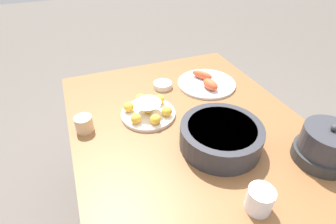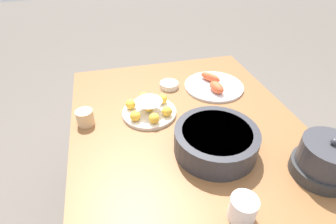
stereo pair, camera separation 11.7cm
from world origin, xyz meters
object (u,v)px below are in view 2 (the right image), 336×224
serving_bowl (216,140)px  cup_far (243,209)px  cup_near (85,117)px  cake_plate (149,109)px  warming_pot (325,160)px  sauce_bowl (170,85)px  dining_table (187,141)px  seafood_platter (214,85)px

serving_bowl → cup_far: bearing=-6.5°
cup_near → cake_plate: bearing=90.4°
warming_pot → cake_plate: bearing=-133.5°
cup_far → serving_bowl: bearing=173.5°
serving_bowl → sauce_bowl: serving_bowl is taller
dining_table → cup_far: 0.49m
dining_table → cup_far: (0.47, 0.02, 0.14)m
dining_table → warming_pot: warming_pot is taller
seafood_platter → warming_pot: 0.66m
cup_near → cup_far: (0.58, 0.46, 0.01)m
cake_plate → serving_bowl: (0.30, 0.20, 0.03)m
serving_bowl → sauce_bowl: 0.51m
dining_table → seafood_platter: (-0.27, 0.23, 0.11)m
sauce_bowl → cup_far: size_ratio=1.18×
sauce_bowl → dining_table: bearing=-0.6°
sauce_bowl → cup_near: bearing=-64.1°
seafood_platter → cup_near: size_ratio=4.19×
sauce_bowl → seafood_platter: seafood_platter is taller
cup_far → sauce_bowl: bearing=-178.7°
serving_bowl → seafood_platter: size_ratio=1.02×
cup_far → warming_pot: size_ratio=0.40×
serving_bowl → cup_far: serving_bowl is taller
cake_plate → serving_bowl: size_ratio=0.78×
dining_table → seafood_platter: size_ratio=3.98×
dining_table → sauce_bowl: 0.35m
dining_table → cup_far: bearing=2.7°
cup_far → dining_table: bearing=-177.3°
seafood_platter → cup_far: bearing=-16.0°
seafood_platter → sauce_bowl: bearing=-105.6°
serving_bowl → cup_near: 0.57m
dining_table → sauce_bowl: sauce_bowl is taller
dining_table → seafood_platter: seafood_platter is taller
serving_bowl → seafood_platter: bearing=158.3°
seafood_platter → warming_pot: size_ratio=1.49×
cake_plate → sauce_bowl: (-0.21, 0.15, -0.01)m
sauce_bowl → seafood_platter: 0.24m
seafood_platter → cup_near: cup_near is taller
warming_pot → sauce_bowl: bearing=-152.4°
dining_table → cup_near: cup_near is taller
serving_bowl → cup_near: serving_bowl is taller
serving_bowl → warming_pot: warming_pot is taller
dining_table → serving_bowl: size_ratio=3.89×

